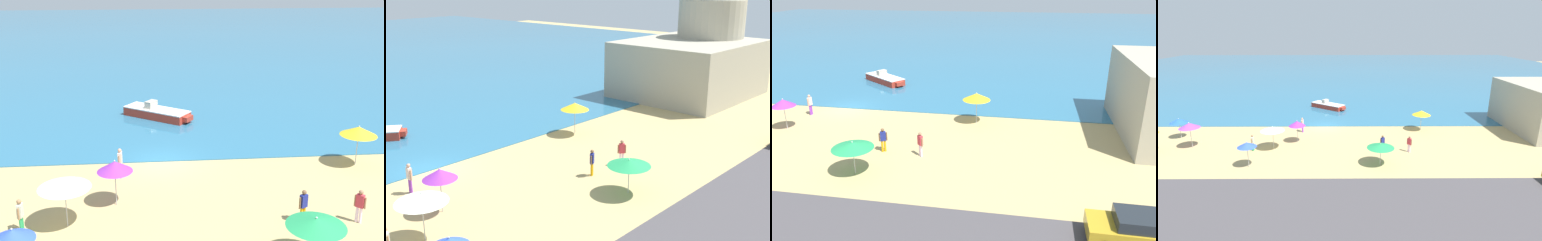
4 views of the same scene
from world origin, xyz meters
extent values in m
plane|color=tan|center=(0.00, 0.00, 0.00)|extent=(160.00, 160.00, 0.00)
cube|color=#2A688A|center=(0.00, 55.00, 0.03)|extent=(150.00, 110.00, 0.05)
cube|color=#474345|center=(0.00, -18.00, 0.03)|extent=(80.00, 8.00, 0.06)
cylinder|color=#B2B2B7|center=(11.85, -1.58, 1.01)|extent=(0.05, 0.05, 2.01)
cone|color=yellow|center=(11.85, -1.58, 2.23)|extent=(2.21, 2.21, 0.54)
sphere|color=silver|center=(11.85, -1.58, 2.53)|extent=(0.08, 0.08, 0.08)
cylinder|color=#B2B2B7|center=(-4.69, -7.41, 1.03)|extent=(0.05, 0.05, 2.05)
cone|color=white|center=(-4.69, -7.41, 2.21)|extent=(2.46, 2.46, 0.41)
sphere|color=silver|center=(-4.69, -7.41, 2.44)|extent=(0.08, 0.08, 0.08)
cylinder|color=#B2B2B7|center=(-16.01, -4.05, 0.94)|extent=(0.05, 0.05, 1.87)
cone|color=blue|center=(-16.01, -4.05, 2.05)|extent=(1.90, 1.90, 0.46)
sphere|color=silver|center=(-16.01, -4.05, 2.31)|extent=(0.08, 0.08, 0.08)
cylinder|color=#B2B2B7|center=(5.91, -11.25, 0.86)|extent=(0.05, 0.05, 1.72)
cone|color=#249753|center=(5.91, -11.25, 1.85)|extent=(2.48, 2.48, 0.35)
sphere|color=silver|center=(5.91, -11.25, 2.06)|extent=(0.08, 0.08, 0.08)
cylinder|color=#B2B2B7|center=(-2.51, -5.44, 0.96)|extent=(0.05, 0.05, 1.91)
cone|color=purple|center=(-2.51, -5.44, 2.14)|extent=(1.82, 1.82, 0.55)
sphere|color=silver|center=(-2.51, -5.44, 2.44)|extent=(0.08, 0.08, 0.08)
cylinder|color=#B2B2B7|center=(-5.95, -11.59, 0.98)|extent=(0.05, 0.05, 1.96)
cone|color=blue|center=(-5.95, -11.59, 2.13)|extent=(1.70, 1.70, 0.43)
sphere|color=silver|center=(-5.95, -11.59, 2.37)|extent=(0.08, 0.08, 0.08)
cylinder|color=#B2B2B7|center=(-13.33, -6.91, 1.10)|extent=(0.05, 0.05, 2.20)
cone|color=purple|center=(-13.33, -6.91, 2.41)|extent=(2.10, 2.10, 0.54)
sphere|color=silver|center=(-13.33, -6.91, 2.71)|extent=(0.08, 0.08, 0.08)
cylinder|color=#279C57|center=(-6.69, -7.70, 0.40)|extent=(0.14, 0.14, 0.81)
cylinder|color=#279C57|center=(-6.70, -7.88, 0.40)|extent=(0.14, 0.14, 0.81)
cube|color=silver|center=(-6.69, -7.79, 1.13)|extent=(0.24, 0.37, 0.64)
sphere|color=#9C724B|center=(-6.69, -7.79, 1.58)|extent=(0.22, 0.22, 0.22)
cylinder|color=#9C724B|center=(-6.68, -7.55, 1.08)|extent=(0.09, 0.09, 0.58)
cylinder|color=#9C724B|center=(-6.71, -8.03, 1.08)|extent=(0.09, 0.09, 0.58)
cylinder|color=white|center=(9.06, -8.24, 0.41)|extent=(0.14, 0.14, 0.82)
cylinder|color=white|center=(9.19, -8.36, 0.41)|extent=(0.14, 0.14, 0.82)
cube|color=#C93442|center=(9.13, -8.30, 1.14)|extent=(0.41, 0.41, 0.65)
sphere|color=#986C4E|center=(9.13, -8.30, 1.59)|extent=(0.22, 0.22, 0.22)
cylinder|color=#986C4E|center=(8.95, -8.14, 1.09)|extent=(0.09, 0.09, 0.58)
cylinder|color=#986C4E|center=(9.30, -8.47, 1.09)|extent=(0.09, 0.09, 0.58)
cylinder|color=purple|center=(-2.46, -2.01, 0.43)|extent=(0.14, 0.14, 0.87)
cylinder|color=purple|center=(-2.48, -2.19, 0.43)|extent=(0.14, 0.14, 0.87)
cube|color=beige|center=(-2.47, -2.10, 1.21)|extent=(0.25, 0.38, 0.69)
sphere|color=tan|center=(-2.47, -2.10, 1.68)|extent=(0.22, 0.22, 0.22)
cylinder|color=tan|center=(-2.45, -1.86, 1.16)|extent=(0.09, 0.09, 0.62)
cylinder|color=tan|center=(-2.49, -2.34, 1.16)|extent=(0.09, 0.09, 0.62)
cylinder|color=orange|center=(6.54, -7.99, 0.40)|extent=(0.14, 0.14, 0.81)
cylinder|color=orange|center=(6.39, -8.08, 0.40)|extent=(0.14, 0.14, 0.81)
cube|color=navy|center=(6.46, -8.04, 1.13)|extent=(0.42, 0.37, 0.64)
sphere|color=brown|center=(6.46, -8.04, 1.57)|extent=(0.22, 0.22, 0.22)
cylinder|color=brown|center=(6.67, -7.92, 1.08)|extent=(0.09, 0.09, 0.57)
cylinder|color=brown|center=(6.25, -8.15, 1.08)|extent=(0.09, 0.09, 0.57)
cube|color=#B43424|center=(-0.14, 9.15, 0.38)|extent=(5.41, 4.62, 0.66)
cube|color=#B43424|center=(2.22, 7.41, 0.45)|extent=(0.92, 1.03, 0.40)
cube|color=silver|center=(-0.14, 9.15, 0.75)|extent=(5.46, 4.68, 0.08)
cube|color=#B2AD9E|center=(-0.58, 9.47, 1.03)|extent=(1.09, 1.18, 0.65)
camera|label=1|loc=(-0.66, -27.95, 11.75)|focal=45.00mm
camera|label=2|loc=(-14.56, -26.13, 11.80)|focal=45.00mm
camera|label=3|loc=(15.83, -29.76, 10.93)|focal=35.00mm
camera|label=4|loc=(2.99, -36.22, 11.87)|focal=28.00mm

